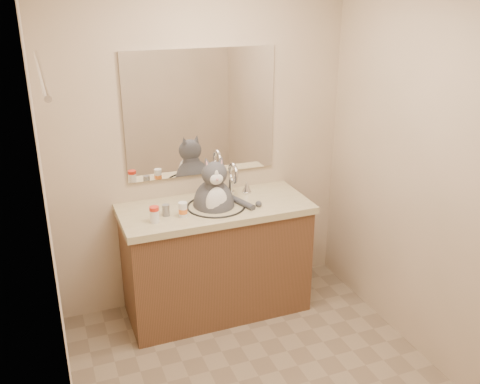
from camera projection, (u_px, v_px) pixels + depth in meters
name	position (u px, v px, depth m)	size (l,w,h in m)	color
room	(273.00, 211.00, 2.79)	(2.22, 2.52, 2.42)	gray
vanity	(216.00, 257.00, 3.91)	(1.34, 0.59, 1.12)	brown
mirror	(201.00, 113.00, 3.77)	(1.10, 0.02, 0.90)	white
shower_curtain	(67.00, 266.00, 2.59)	(0.02, 1.30, 1.93)	beige
cat	(214.00, 202.00, 3.74)	(0.41, 0.37, 0.58)	#48484D
pill_bottle_redcap	(154.00, 214.00, 3.48)	(0.07, 0.07, 0.11)	white
pill_bottle_orange	(183.00, 210.00, 3.56)	(0.08, 0.08, 0.10)	white
grey_canister	(166.00, 210.00, 3.58)	(0.06, 0.06, 0.08)	gray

